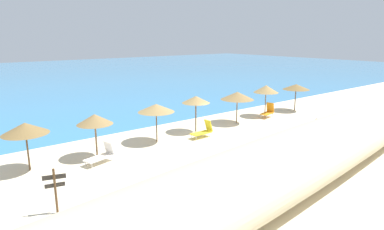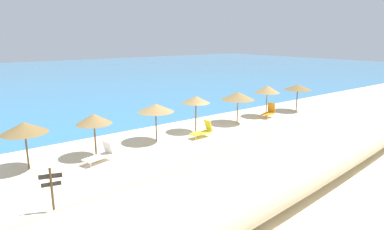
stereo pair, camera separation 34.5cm
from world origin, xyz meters
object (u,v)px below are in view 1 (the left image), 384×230
object	(u,v)px
lounge_chair_1	(102,155)
wooden_signpost	(55,187)
beach_umbrella_1	(95,119)
beach_umbrella_3	(196,100)
beach_umbrella_6	(296,87)
lounge_chair_2	(268,111)
beach_ball	(317,120)
beach_umbrella_4	(237,96)
beach_umbrella_5	(266,89)
beach_umbrella_2	(156,108)
lounge_chair_0	(203,131)
beach_umbrella_0	(25,128)

from	to	relation	value
lounge_chair_1	wooden_signpost	xyz separation A→B (m)	(-3.51, -3.97, 0.67)
beach_umbrella_1	beach_umbrella_3	world-z (taller)	beach_umbrella_3
beach_umbrella_6	lounge_chair_2	world-z (taller)	beach_umbrella_6
beach_umbrella_6	beach_ball	size ratio (longest dim) A/B	8.17
beach_umbrella_4	beach_umbrella_5	size ratio (longest dim) A/B	0.97
lounge_chair_2	wooden_signpost	bearing A→B (deg)	92.91
beach_umbrella_3	beach_ball	size ratio (longest dim) A/B	8.67
beach_umbrella_2	beach_ball	size ratio (longest dim) A/B	8.35
beach_umbrella_2	beach_umbrella_4	xyz separation A→B (m)	(7.48, 0.17, -0.05)
lounge_chair_0	beach_ball	size ratio (longest dim) A/B	5.24
beach_umbrella_4	beach_umbrella_1	bearing A→B (deg)	-177.60
beach_umbrella_0	lounge_chair_1	xyz separation A→B (m)	(3.32, -1.23, -1.79)
beach_umbrella_4	beach_ball	size ratio (longest dim) A/B	8.61
beach_umbrella_6	wooden_signpost	distance (m)	23.33
beach_umbrella_2	beach_umbrella_4	world-z (taller)	beach_umbrella_2
wooden_signpost	beach_umbrella_2	bearing A→B (deg)	52.72
beach_umbrella_3	beach_umbrella_5	size ratio (longest dim) A/B	0.97
beach_umbrella_6	beach_umbrella_3	bearing A→B (deg)	178.87
beach_umbrella_4	beach_umbrella_3	bearing A→B (deg)	178.83
lounge_chair_0	beach_umbrella_4	bearing A→B (deg)	-74.64
beach_umbrella_1	beach_umbrella_4	xyz separation A→B (m)	(11.65, 0.49, -0.03)
beach_umbrella_0	beach_umbrella_2	distance (m)	7.62
beach_umbrella_2	beach_umbrella_6	size ratio (longest dim) A/B	1.02
beach_umbrella_1	lounge_chair_0	size ratio (longest dim) A/B	1.59
beach_umbrella_5	beach_ball	bearing A→B (deg)	-68.00
beach_umbrella_3	wooden_signpost	distance (m)	12.56
beach_umbrella_6	lounge_chair_0	xyz separation A→B (m)	(-11.93, -1.16, -1.72)
beach_umbrella_2	lounge_chair_0	distance (m)	3.63
beach_umbrella_4	beach_umbrella_6	distance (m)	7.42
beach_umbrella_6	wooden_signpost	xyz separation A→B (m)	(-22.70, -5.26, -1.09)
lounge_chair_2	beach_umbrella_0	bearing A→B (deg)	77.33
beach_umbrella_4	wooden_signpost	xyz separation A→B (m)	(-15.28, -5.41, -1.07)
lounge_chair_2	beach_umbrella_1	bearing A→B (deg)	78.31
beach_umbrella_3	beach_ball	bearing A→B (deg)	-22.80
wooden_signpost	beach_ball	size ratio (longest dim) A/B	6.16
beach_umbrella_0	beach_umbrella_5	bearing A→B (deg)	1.06
beach_umbrella_4	lounge_chair_1	xyz separation A→B (m)	(-11.77, -1.44, -1.74)
beach_umbrella_2	lounge_chair_2	world-z (taller)	beach_umbrella_2
lounge_chair_0	lounge_chair_1	bearing A→B (deg)	90.27
beach_umbrella_6	lounge_chair_2	bearing A→B (deg)	-177.32
beach_umbrella_2	beach_ball	distance (m)	13.30
beach_umbrella_0	wooden_signpost	xyz separation A→B (m)	(-0.19, -5.20, -1.12)
beach_umbrella_3	lounge_chair_1	xyz separation A→B (m)	(-7.72, -1.52, -1.90)
beach_umbrella_3	beach_umbrella_5	bearing A→B (deg)	0.41
beach_umbrella_1	beach_umbrella_5	world-z (taller)	beach_umbrella_5
beach_umbrella_2	lounge_chair_1	size ratio (longest dim) A/B	1.45
beach_umbrella_6	beach_umbrella_0	bearing A→B (deg)	-179.84
beach_umbrella_0	wooden_signpost	size ratio (longest dim) A/B	1.37
beach_umbrella_5	lounge_chair_1	xyz separation A→B (m)	(-15.34, -1.58, -1.91)
beach_umbrella_0	beach_umbrella_3	world-z (taller)	beach_umbrella_3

